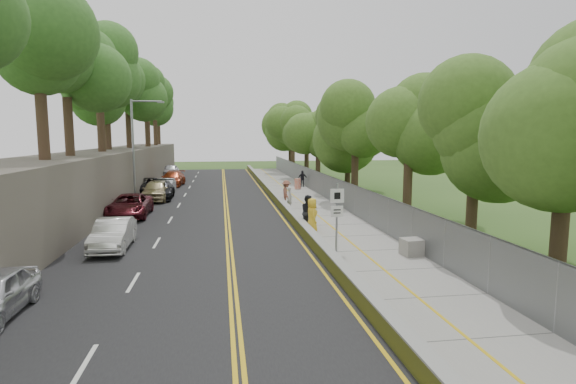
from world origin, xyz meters
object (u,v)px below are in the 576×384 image
at_px(streetlight, 136,143).
at_px(signpost, 337,210).
at_px(construction_barrel, 298,184).
at_px(person_far, 302,179).
at_px(car_2, 130,206).
at_px(concrete_block, 414,247).
at_px(painter_0, 312,216).
at_px(car_1, 113,234).

height_order(streetlight, signpost, streetlight).
xyz_separation_m(construction_barrel, person_far, (0.84, 1.98, 0.32)).
bearing_deg(signpost, car_2, 136.03).
height_order(streetlight, car_2, streetlight).
distance_m(streetlight, construction_barrel, 15.91).
relative_size(signpost, construction_barrel, 3.04).
height_order(signpost, person_far, signpost).
distance_m(concrete_block, painter_0, 6.16).
distance_m(streetlight, person_far, 17.46).
relative_size(concrete_block, car_2, 0.21).
relative_size(streetlight, person_far, 4.85).
distance_m(streetlight, concrete_block, 23.66).
distance_m(construction_barrel, concrete_block, 24.74).
distance_m(car_2, painter_0, 12.48).
bearing_deg(car_1, streetlight, 94.50).
xyz_separation_m(concrete_block, car_1, (-13.30, 3.06, 0.33)).
height_order(construction_barrel, concrete_block, construction_barrel).
relative_size(car_1, car_2, 0.81).
bearing_deg(car_1, car_2, 94.84).
height_order(concrete_block, car_1, car_1).
bearing_deg(construction_barrel, signpost, -95.56).
bearing_deg(construction_barrel, car_2, -135.10).
bearing_deg(painter_0, signpost, -176.49).
distance_m(painter_0, person_far, 21.98).
xyz_separation_m(car_1, car_2, (-0.88, 8.47, 0.03)).
height_order(concrete_block, painter_0, painter_0).
height_order(car_1, painter_0, painter_0).
bearing_deg(construction_barrel, person_far, 67.10).
xyz_separation_m(signpost, car_1, (-10.05, 2.08, -1.23)).
relative_size(streetlight, signpost, 2.58).
bearing_deg(car_1, painter_0, 10.17).
relative_size(streetlight, construction_barrel, 7.85).
xyz_separation_m(car_2, person_far, (14.08, 15.18, 0.11)).
bearing_deg(concrete_block, painter_0, 125.37).
height_order(construction_barrel, car_1, car_1).
height_order(painter_0, person_far, painter_0).
distance_m(signpost, car_2, 15.23).
distance_m(car_1, car_2, 8.51).
bearing_deg(concrete_block, construction_barrel, 92.17).
distance_m(car_1, painter_0, 9.94).
distance_m(signpost, concrete_block, 3.73).
bearing_deg(concrete_block, person_far, 90.21).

